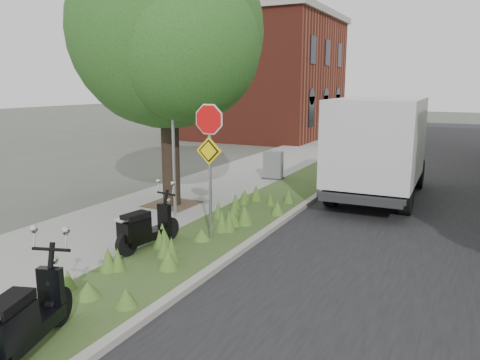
# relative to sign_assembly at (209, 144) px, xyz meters

# --- Properties ---
(ground) EXTENTS (120.00, 120.00, 0.00)m
(ground) POSITION_rel_sign_assembly_xyz_m (1.40, -0.58, -2.33)
(ground) COLOR #4C5147
(ground) RESTS_ON ground
(sidewalk_near) EXTENTS (3.50, 60.00, 0.12)m
(sidewalk_near) POSITION_rel_sign_assembly_xyz_m (-2.85, 9.42, -2.27)
(sidewalk_near) COLOR gray
(sidewalk_near) RESTS_ON ground
(verge) EXTENTS (2.00, 60.00, 0.12)m
(verge) POSITION_rel_sign_assembly_xyz_m (-0.10, 9.42, -2.27)
(verge) COLOR #33491F
(verge) RESTS_ON ground
(kerb_near) EXTENTS (0.20, 60.00, 0.13)m
(kerb_near) POSITION_rel_sign_assembly_xyz_m (0.90, 9.42, -2.26)
(kerb_near) COLOR #9E9991
(kerb_near) RESTS_ON ground
(road) EXTENTS (7.00, 60.00, 0.01)m
(road) POSITION_rel_sign_assembly_xyz_m (4.40, 9.42, -2.32)
(road) COLOR black
(road) RESTS_ON ground
(street_tree_main) EXTENTS (6.21, 5.54, 7.66)m
(street_tree_main) POSITION_rel_sign_assembly_xyz_m (-2.68, 2.28, 2.48)
(street_tree_main) COLOR black
(street_tree_main) RESTS_ON ground
(bare_post) EXTENTS (0.08, 0.08, 4.00)m
(bare_post) POSITION_rel_sign_assembly_xyz_m (-1.80, 1.22, -0.21)
(bare_post) COLOR #A5A8AD
(bare_post) RESTS_ON ground
(bike_hoop) EXTENTS (0.06, 0.78, 0.77)m
(bike_hoop) POSITION_rel_sign_assembly_xyz_m (-1.30, -1.18, -1.83)
(bike_hoop) COLOR #A5A8AD
(bike_hoop) RESTS_ON ground
(sign_assembly) EXTENTS (0.94, 0.08, 3.22)m
(sign_assembly) POSITION_rel_sign_assembly_xyz_m (0.00, 0.00, 0.00)
(sign_assembly) COLOR #A5A8AD
(sign_assembly) RESTS_ON ground
(brick_building) EXTENTS (9.40, 10.40, 8.30)m
(brick_building) POSITION_rel_sign_assembly_xyz_m (-8.10, 21.42, 1.88)
(brick_building) COLOR maroon
(brick_building) RESTS_ON ground
(scooter_near) EXTENTS (0.54, 1.79, 0.85)m
(scooter_near) POSITION_rel_sign_assembly_xyz_m (-0.93, -1.31, -1.79)
(scooter_near) COLOR black
(scooter_near) RESTS_ON ground
(scooter_far) EXTENTS (0.80, 1.90, 0.93)m
(scooter_far) POSITION_rel_sign_assembly_xyz_m (0.24, -5.29, -1.75)
(scooter_far) COLOR black
(scooter_far) RESTS_ON ground
(box_truck) EXTENTS (2.55, 6.10, 2.74)m
(box_truck) POSITION_rel_sign_assembly_xyz_m (2.63, 6.18, -0.54)
(box_truck) COLOR #262628
(box_truck) RESTS_ON ground
(utility_cabinet) EXTENTS (0.82, 0.60, 1.03)m
(utility_cabinet) POSITION_rel_sign_assembly_xyz_m (-1.40, 7.17, -1.71)
(utility_cabinet) COLOR #262628
(utility_cabinet) RESTS_ON ground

